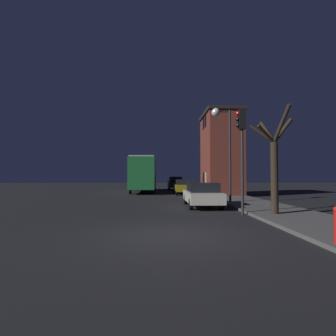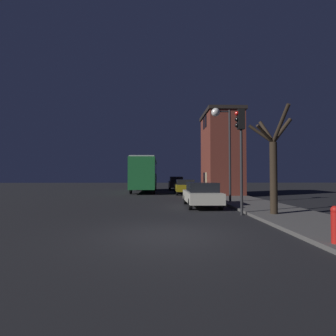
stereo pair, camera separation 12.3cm
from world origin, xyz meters
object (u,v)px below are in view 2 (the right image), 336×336
at_px(car_far_lane, 176,183).
at_px(car_near_lane, 202,194).
at_px(streetlamp, 222,130).
at_px(bare_tree, 273,162).
at_px(bus, 145,172).
at_px(traffic_light, 240,140).
at_px(car_mid_lane, 185,186).
at_px(fire_hydrant, 336,224).

bearing_deg(car_far_lane, car_near_lane, -88.76).
height_order(streetlamp, bare_tree, streetlamp).
relative_size(streetlamp, bus, 0.59).
xyz_separation_m(traffic_light, car_far_lane, (-1.68, 21.56, -2.53)).
bearing_deg(streetlamp, bare_tree, -79.52).
relative_size(traffic_light, car_near_lane, 1.12).
bearing_deg(traffic_light, car_near_lane, 111.84).
distance_m(car_near_lane, car_mid_lane, 10.13).
relative_size(bare_tree, car_mid_lane, 1.06).
height_order(bus, car_far_lane, bus).
xyz_separation_m(bare_tree, bus, (-6.65, 17.70, -0.17)).
height_order(traffic_light, fire_hydrant, traffic_light).
height_order(traffic_light, bare_tree, traffic_light).
bearing_deg(streetlamp, car_mid_lane, 100.66).
height_order(car_near_lane, car_mid_lane, car_mid_lane).
height_order(bus, fire_hydrant, bus).
bearing_deg(traffic_light, car_mid_lane, 95.64).
distance_m(car_near_lane, fire_hydrant, 8.82).
relative_size(streetlamp, bare_tree, 1.32).
bearing_deg(traffic_light, fire_hydrant, -83.42).
relative_size(bare_tree, car_far_lane, 0.98).
height_order(bare_tree, car_far_lane, bare_tree).
distance_m(car_mid_lane, car_far_lane, 8.24).
bearing_deg(car_mid_lane, car_far_lane, 92.52).
distance_m(bare_tree, fire_hydrant, 5.26).
height_order(bare_tree, bus, bare_tree).
bearing_deg(car_near_lane, car_far_lane, 91.24).
bearing_deg(streetlamp, traffic_light, -93.26).
relative_size(traffic_light, car_mid_lane, 1.12).
bearing_deg(fire_hydrant, car_near_lane, 102.47).
xyz_separation_m(bus, car_near_lane, (4.10, -14.01, -1.45)).
bearing_deg(bare_tree, streetlamp, 100.48).
bearing_deg(car_near_lane, bus, 106.32).
bearing_deg(car_near_lane, car_mid_lane, 90.21).
xyz_separation_m(bare_tree, car_mid_lane, (-2.58, 13.82, -1.59)).
distance_m(traffic_light, fire_hydrant, 6.13).
distance_m(traffic_light, bus, 18.06).
relative_size(streetlamp, traffic_light, 1.25).
bearing_deg(bus, fire_hydrant, -75.13).
bearing_deg(car_far_lane, car_mid_lane, -87.48).
relative_size(bare_tree, car_near_lane, 1.07).
xyz_separation_m(bus, car_far_lane, (3.70, 4.36, -1.31)).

